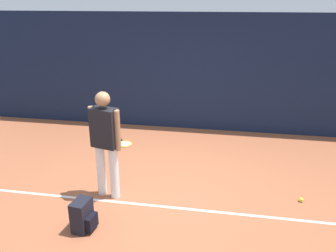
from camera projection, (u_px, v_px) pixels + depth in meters
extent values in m
plane|color=#9E5638|center=(164.00, 192.00, 5.49)|extent=(12.00, 12.00, 0.00)
cube|color=#141E38|center=(187.00, 73.00, 7.79)|extent=(10.00, 0.10, 2.68)
cube|color=white|center=(159.00, 206.00, 5.12)|extent=(9.00, 0.05, 0.00)
cylinder|color=white|center=(114.00, 173.00, 5.23)|extent=(0.14, 0.14, 0.85)
cylinder|color=white|center=(101.00, 170.00, 5.32)|extent=(0.14, 0.14, 0.85)
cube|color=black|center=(105.00, 128.00, 5.01)|extent=(0.44, 0.31, 0.60)
sphere|color=#9E704C|center=(103.00, 99.00, 4.86)|extent=(0.22, 0.22, 0.22)
cylinder|color=#9E704C|center=(117.00, 131.00, 4.94)|extent=(0.09, 0.09, 0.62)
cylinder|color=#9E704C|center=(92.00, 126.00, 5.10)|extent=(0.09, 0.09, 0.62)
cylinder|color=black|center=(121.00, 139.00, 7.54)|extent=(0.19, 0.27, 0.03)
torus|color=gold|center=(125.00, 144.00, 7.28)|extent=(0.45, 0.45, 0.02)
cylinder|color=#B2B2B2|center=(125.00, 144.00, 7.28)|extent=(0.38, 0.38, 0.00)
cube|color=black|center=(82.00, 215.00, 4.54)|extent=(0.24, 0.32, 0.44)
cube|color=black|center=(92.00, 222.00, 4.53)|extent=(0.11, 0.23, 0.20)
sphere|color=#CCE033|center=(301.00, 200.00, 5.23)|extent=(0.07, 0.07, 0.07)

